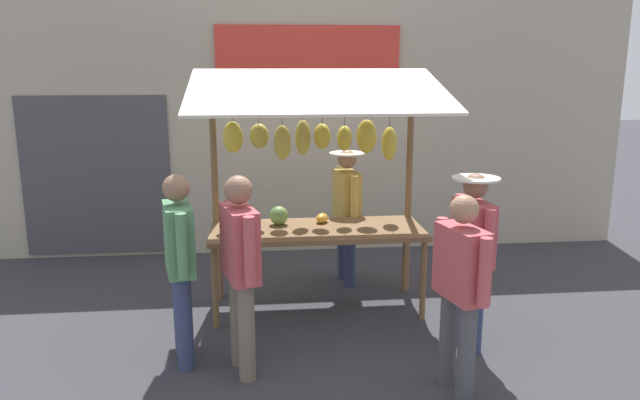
{
  "coord_description": "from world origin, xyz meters",
  "views": [
    {
      "loc": [
        0.6,
        6.1,
        2.57
      ],
      "look_at": [
        0.0,
        0.3,
        1.25
      ],
      "focal_mm": 34.38,
      "sensor_mm": 36.0,
      "label": 1
    }
  ],
  "objects_px": {
    "vendor_with_sunhat": "(347,206)",
    "shopper_in_striped_shirt": "(460,282)",
    "market_stall": "(315,161)",
    "shopper_with_ponytail": "(240,261)",
    "shopper_with_shopping_bag": "(180,256)",
    "shopper_in_grey_tee": "(472,247)"
  },
  "relations": [
    {
      "from": "vendor_with_sunhat",
      "to": "shopper_with_ponytail",
      "type": "relative_size",
      "value": 0.94
    },
    {
      "from": "shopper_with_ponytail",
      "to": "vendor_with_sunhat",
      "type": "bearing_deg",
      "value": -45.05
    },
    {
      "from": "shopper_in_grey_tee",
      "to": "shopper_with_shopping_bag",
      "type": "bearing_deg",
      "value": 84.91
    },
    {
      "from": "market_stall",
      "to": "shopper_with_shopping_bag",
      "type": "bearing_deg",
      "value": 42.63
    },
    {
      "from": "shopper_in_striped_shirt",
      "to": "market_stall",
      "type": "bearing_deg",
      "value": 12.72
    },
    {
      "from": "vendor_with_sunhat",
      "to": "shopper_in_grey_tee",
      "type": "distance_m",
      "value": 1.98
    },
    {
      "from": "vendor_with_sunhat",
      "to": "shopper_in_striped_shirt",
      "type": "relative_size",
      "value": 0.99
    },
    {
      "from": "shopper_in_striped_shirt",
      "to": "vendor_with_sunhat",
      "type": "bearing_deg",
      "value": -2.53
    },
    {
      "from": "market_stall",
      "to": "shopper_with_ponytail",
      "type": "bearing_deg",
      "value": 62.06
    },
    {
      "from": "vendor_with_sunhat",
      "to": "shopper_in_striped_shirt",
      "type": "bearing_deg",
      "value": 3.21
    },
    {
      "from": "vendor_with_sunhat",
      "to": "shopper_in_striped_shirt",
      "type": "xyz_separation_m",
      "value": [
        -0.51,
        2.55,
        -0.01
      ]
    },
    {
      "from": "shopper_with_shopping_bag",
      "to": "shopper_in_striped_shirt",
      "type": "xyz_separation_m",
      "value": [
        -2.2,
        0.73,
        -0.04
      ]
    },
    {
      "from": "vendor_with_sunhat",
      "to": "shopper_with_ponytail",
      "type": "height_order",
      "value": "shopper_with_ponytail"
    },
    {
      "from": "market_stall",
      "to": "shopper_in_grey_tee",
      "type": "relative_size",
      "value": 1.54
    },
    {
      "from": "shopper_in_striped_shirt",
      "to": "shopper_with_ponytail",
      "type": "distance_m",
      "value": 1.76
    },
    {
      "from": "shopper_with_shopping_bag",
      "to": "shopper_with_ponytail",
      "type": "bearing_deg",
      "value": -126.78
    },
    {
      "from": "market_stall",
      "to": "shopper_with_ponytail",
      "type": "height_order",
      "value": "market_stall"
    },
    {
      "from": "shopper_with_shopping_bag",
      "to": "shopper_in_striped_shirt",
      "type": "bearing_deg",
      "value": -120.17
    },
    {
      "from": "shopper_with_shopping_bag",
      "to": "shopper_in_grey_tee",
      "type": "bearing_deg",
      "value": -100.91
    },
    {
      "from": "shopper_with_shopping_bag",
      "to": "shopper_with_ponytail",
      "type": "distance_m",
      "value": 0.57
    },
    {
      "from": "shopper_with_shopping_bag",
      "to": "shopper_in_striped_shirt",
      "type": "height_order",
      "value": "shopper_with_shopping_bag"
    },
    {
      "from": "market_stall",
      "to": "shopper_in_grey_tee",
      "type": "bearing_deg",
      "value": 139.42
    }
  ]
}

